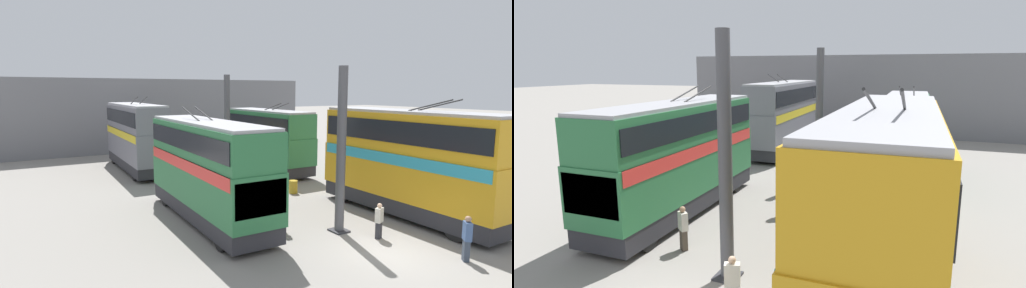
{
  "view_description": "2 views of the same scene",
  "coord_description": "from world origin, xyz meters",
  "views": [
    {
      "loc": [
        -10.47,
        12.17,
        6.46
      ],
      "look_at": [
        10.76,
        -0.09,
        3.16
      ],
      "focal_mm": 28.0,
      "sensor_mm": 36.0,
      "label": 1
    },
    {
      "loc": [
        -7.33,
        -5.27,
        6.45
      ],
      "look_at": [
        10.26,
        1.33,
        2.85
      ],
      "focal_mm": 28.0,
      "sensor_mm": 36.0,
      "label": 2
    }
  ],
  "objects": [
    {
      "name": "oil_drum",
      "position": [
        9.66,
        -2.17,
        0.41
      ],
      "size": [
        0.57,
        0.57,
        0.82
      ],
      "color": "#B28E23",
      "rests_on": "ground_plane"
    },
    {
      "name": "bus_left_far",
      "position": [
        16.62,
        -4.59,
        2.79
      ],
      "size": [
        9.47,
        2.54,
        5.53
      ],
      "color": "black",
      "rests_on": "ground_plane"
    },
    {
      "name": "support_column_far",
      "position": [
        14.64,
        0.0,
        3.64
      ],
      "size": [
        0.76,
        0.76,
        7.53
      ],
      "color": "#4C4C51",
      "rests_on": "ground_plane"
    },
    {
      "name": "bus_left_near",
      "position": [
        2.97,
        -4.59,
        3.1
      ],
      "size": [
        10.14,
        2.54,
        6.08
      ],
      "color": "black",
      "rests_on": "ground_plane"
    },
    {
      "name": "bus_right_near",
      "position": [
        7.39,
        4.59,
        2.84
      ],
      "size": [
        10.36,
        2.54,
        5.61
      ],
      "color": "black",
      "rests_on": "ground_plane"
    },
    {
      "name": "bus_right_mid",
      "position": [
        22.07,
        4.59,
        3.06
      ],
      "size": [
        10.89,
        2.54,
        6.0
      ],
      "color": "black",
      "rests_on": "ground_plane"
    },
    {
      "name": "person_aisle_midway",
      "position": [
        8.53,
        0.08,
        0.86
      ],
      "size": [
        0.35,
        0.47,
        1.64
      ],
      "rotation": [
        0.0,
        0.0,
        3.44
      ],
      "color": "#2D2D33",
      "rests_on": "ground_plane"
    },
    {
      "name": "depot_back_wall",
      "position": [
        31.92,
        0.0,
        3.83
      ],
      "size": [
        0.5,
        36.0,
        7.66
      ],
      "color": "slate",
      "rests_on": "ground_plane"
    },
    {
      "name": "person_aisle_foreground",
      "position": [
        1.42,
        -0.92,
        0.83
      ],
      "size": [
        0.38,
        0.48,
        1.59
      ],
      "rotation": [
        0.0,
        0.0,
        3.52
      ],
      "color": "#2D2D33",
      "rests_on": "ground_plane"
    },
    {
      "name": "person_by_right_row",
      "position": [
        4.13,
        2.34,
        0.86
      ],
      "size": [
        0.45,
        0.48,
        1.64
      ],
      "rotation": [
        0.0,
        0.0,
        2.48
      ],
      "color": "#473D33",
      "rests_on": "ground_plane"
    },
    {
      "name": "support_column_near",
      "position": [
        2.95,
        0.0,
        3.64
      ],
      "size": [
        0.76,
        0.76,
        7.53
      ],
      "color": "#4C4C51",
      "rests_on": "ground_plane"
    }
  ]
}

